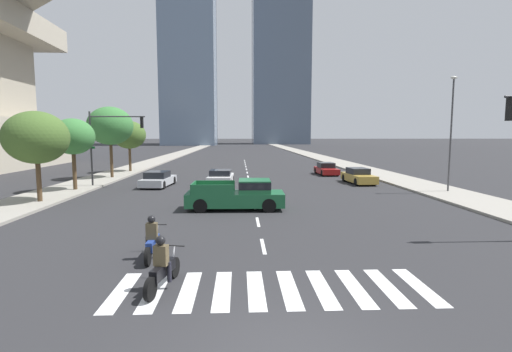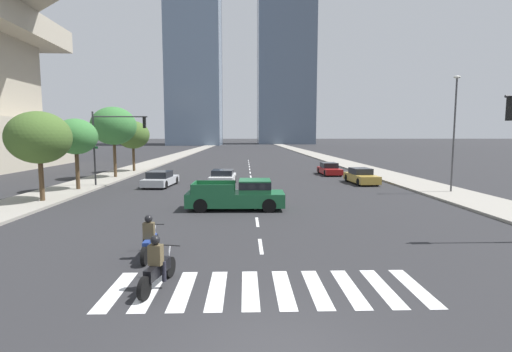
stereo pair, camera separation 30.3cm
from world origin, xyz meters
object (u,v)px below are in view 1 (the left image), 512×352
street_tree_third (110,126)px  street_tree_fourth (129,135)px  sedan_silver_0 (158,179)px  street_lamp_east (451,126)px  pickup_truck (240,195)px  sedan_red_2 (326,169)px  motorcycle_trailing (153,241)px  street_tree_nearest (36,138)px  sedan_gold_3 (358,176)px  sedan_white_1 (221,178)px  street_tree_second (73,137)px  motorcycle_lead (163,268)px  traffic_signal_far (111,135)px

street_tree_third → street_tree_fourth: (0.00, 6.15, -0.84)m
sedan_silver_0 → street_lamp_east: 22.34m
pickup_truck → sedan_silver_0: pickup_truck is taller
sedan_red_2 → street_tree_fourth: street_tree_fourth is taller
sedan_silver_0 → motorcycle_trailing: bearing=-163.2°
street_tree_nearest → sedan_gold_3: bearing=21.4°
sedan_white_1 → street_tree_second: (-10.56, -3.04, 3.41)m
sedan_white_1 → street_tree_second: street_tree_second is taller
sedan_gold_3 → street_tree_second: (-22.35, -3.74, 3.41)m
sedan_white_1 → sedan_gold_3: size_ratio=0.95×
pickup_truck → sedan_red_2: pickup_truck is taller
street_tree_second → street_tree_third: 8.28m
motorcycle_lead → street_tree_second: size_ratio=0.42×
pickup_truck → street_tree_nearest: street_tree_nearest is taller
street_tree_second → street_tree_fourth: (0.00, 14.37, 0.13)m
motorcycle_trailing → pickup_truck: 8.88m
traffic_signal_far → motorcycle_trailing: bearing=-68.3°
sedan_gold_3 → street_tree_third: street_tree_third is taller
pickup_truck → street_tree_second: street_tree_second is taller
traffic_signal_far → sedan_white_1: bearing=5.0°
street_tree_nearest → street_tree_third: bearing=90.0°
traffic_signal_far → motorcycle_lead: bearing=-68.8°
motorcycle_lead → street_tree_fourth: street_tree_fourth is taller
sedan_red_2 → street_tree_fourth: size_ratio=0.80×
pickup_truck → street_lamp_east: street_lamp_east is taller
motorcycle_trailing → traffic_signal_far: bearing=20.9°
street_tree_fourth → street_tree_nearest: bearing=-90.0°
traffic_signal_far → street_lamp_east: size_ratio=0.72×
sedan_gold_3 → traffic_signal_far: traffic_signal_far is taller
pickup_truck → street_lamp_east: bearing=20.9°
sedan_silver_0 → traffic_signal_far: 5.05m
pickup_truck → street_tree_second: 14.55m
sedan_gold_3 → sedan_silver_0: bearing=-88.9°
street_lamp_east → street_tree_second: bearing=175.8°
street_tree_second → street_tree_third: size_ratio=0.78×
motorcycle_lead → street_tree_second: 21.19m
motorcycle_trailing → sedan_white_1: (1.41, 18.79, 0.02)m
street_tree_second → street_tree_fourth: 14.37m
motorcycle_lead → sedan_gold_3: size_ratio=0.48×
street_tree_nearest → street_tree_fourth: 19.40m
motorcycle_lead → sedan_gold_3: (12.35, 22.10, 0.02)m
motorcycle_trailing → traffic_signal_far: traffic_signal_far is taller
street_lamp_east → sedan_silver_0: bearing=168.4°
street_tree_second → pickup_truck: bearing=-31.3°
sedan_white_1 → motorcycle_trailing: bearing=178.3°
motorcycle_lead → pickup_truck: 11.19m
motorcycle_trailing → street_tree_fourth: bearing=16.2°
sedan_red_2 → street_lamp_east: size_ratio=0.55×
street_lamp_east → sedan_gold_3: bearing=129.2°
sedan_silver_0 → sedan_red_2: 17.86m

